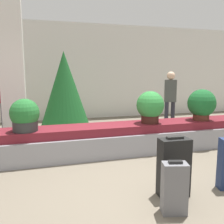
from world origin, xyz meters
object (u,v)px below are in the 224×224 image
potted_plant_0 (25,116)px  traveler_1 (170,95)px  pillar (13,71)px  decorated_tree (65,89)px  suitcase_3 (174,167)px  traveler_0 (6,96)px  potted_plant_2 (150,107)px  potted_plant_1 (202,104)px  suitcase_0 (174,188)px

potted_plant_0 → traveler_1: 4.13m
pillar → decorated_tree: 1.44m
suitcase_3 → decorated_tree: bearing=106.9°
decorated_tree → traveler_1: bearing=-6.6°
suitcase_3 → traveler_0: bearing=122.1°
potted_plant_0 → pillar: bearing=101.5°
pillar → potted_plant_2: 3.01m
decorated_tree → potted_plant_1: bearing=-37.4°
traveler_0 → traveler_1: (4.32, -0.83, -0.03)m
suitcase_3 → decorated_tree: size_ratio=0.37×
decorated_tree → traveler_0: bearing=161.1°
decorated_tree → potted_plant_0: bearing=-113.9°
traveler_1 → potted_plant_1: bearing=-72.2°
pillar → potted_plant_1: 4.09m
traveler_0 → traveler_1: traveler_0 is taller
potted_plant_1 → decorated_tree: 3.34m
potted_plant_0 → traveler_1: (3.76, 1.69, 0.11)m
suitcase_3 → potted_plant_0: bearing=138.8°
potted_plant_0 → potted_plant_2: size_ratio=0.88×
suitcase_3 → potted_plant_2: bearing=77.1°
potted_plant_2 → traveler_1: 2.18m
decorated_tree → pillar: bearing=-148.3°
potted_plant_1 → decorated_tree: bearing=142.6°
potted_plant_1 → decorated_tree: (-2.65, 2.03, 0.23)m
suitcase_3 → traveler_0: traveler_0 is taller
potted_plant_1 → potted_plant_0: bearing=179.9°
suitcase_3 → potted_plant_1: (1.69, 1.79, 0.53)m
potted_plant_2 → traveler_1: (1.40, 1.67, 0.05)m
pillar → traveler_0: 1.40m
traveler_1 → potted_plant_0: bearing=-130.8°
potted_plant_2 → suitcase_3: bearing=-105.7°
suitcase_0 → potted_plant_2: (0.71, 2.18, 0.61)m
pillar → suitcase_0: 4.17m
potted_plant_2 → traveler_0: traveler_0 is taller
potted_plant_2 → suitcase_0: bearing=-108.1°
potted_plant_2 → traveler_1: size_ratio=0.40×
suitcase_3 → decorated_tree: (-0.96, 3.82, 0.76)m
potted_plant_2 → decorated_tree: 2.50m
potted_plant_1 → decorated_tree: decorated_tree is taller
potted_plant_0 → decorated_tree: (0.90, 2.02, 0.30)m
suitcase_3 → potted_plant_0: size_ratio=1.39×
pillar → traveler_1: bearing=5.4°
pillar → potted_plant_1: (3.81, -1.31, -0.69)m
traveler_0 → decorated_tree: size_ratio=0.78×
traveler_1 → decorated_tree: bearing=-161.6°
potted_plant_1 → pillar: bearing=161.0°
pillar → suitcase_0: bearing=-61.1°
potted_plant_0 → potted_plant_2: bearing=0.4°
potted_plant_0 → traveler_1: traveler_1 is taller
potted_plant_0 → potted_plant_2: potted_plant_2 is taller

